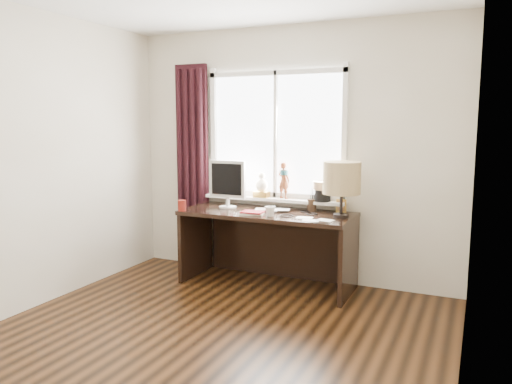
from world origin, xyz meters
The scene contains 17 objects.
floor centered at (0.00, 0.00, 0.00)m, with size 3.50×4.00×0.00m, color #42240F.
wall_back centered at (0.00, 2.00, 1.30)m, with size 3.50×2.60×0.00m, color #BFB197.
wall_left centered at (-1.75, 0.00, 1.30)m, with size 4.00×2.60×0.00m, color #BFB197.
wall_right centered at (1.75, 0.00, 1.30)m, with size 4.00×2.60×0.00m, color #BFB197.
laptop centered at (-0.06, 1.67, 0.76)m, with size 0.34×0.22×0.03m, color silver.
mug centered at (0.02, 1.42, 0.80)m, with size 0.10×0.09×0.10m, color white.
red_cup centered at (-0.90, 1.33, 0.80)m, with size 0.08×0.08×0.11m, color maroon.
window centered at (-0.14, 1.95, 1.30)m, with size 1.52×0.22×1.40m.
curtain centered at (-1.13, 1.91, 1.12)m, with size 0.38×0.09×2.25m.
desk centered at (-0.10, 1.73, 0.51)m, with size 1.70×0.70×0.75m.
monitor centered at (-0.56, 1.67, 1.03)m, with size 0.40×0.18×0.49m.
notebook_stack centered at (-0.18, 1.44, 0.77)m, with size 0.25×0.21×0.03m.
brush_holder centered at (0.29, 1.86, 0.81)m, with size 0.09×0.09×0.25m.
icon_frame centered at (0.57, 1.90, 0.81)m, with size 0.10×0.03×0.13m.
table_lamp centered at (0.64, 1.65, 1.11)m, with size 0.35×0.35×0.52m.
loose_papers centered at (0.44, 1.44, 0.75)m, with size 0.37×0.24×0.00m.
desk_cables centered at (0.24, 1.62, 0.75)m, with size 0.34×0.42×0.01m.
Camera 1 is at (1.80, -2.84, 1.64)m, focal length 35.00 mm.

